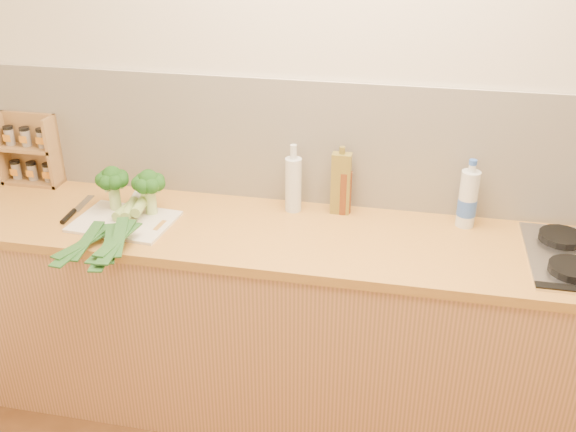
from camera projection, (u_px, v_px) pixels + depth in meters
name	position (u px, v px, depth m)	size (l,w,h in m)	color
room_shell	(346.00, 146.00, 2.68)	(3.50, 3.50, 3.50)	beige
counter	(331.00, 328.00, 2.75)	(3.20, 0.62, 0.90)	tan
chopping_board	(124.00, 221.00, 2.64)	(0.39, 0.29, 0.01)	silver
broccoli_left	(112.00, 180.00, 2.68)	(0.14, 0.14, 0.19)	#ADCD77
broccoli_right	(149.00, 184.00, 2.64)	(0.14, 0.14, 0.20)	#ADCD77
leek_front	(115.00, 218.00, 2.61)	(0.13, 0.67, 0.04)	white
leek_mid	(125.00, 217.00, 2.57)	(0.18, 0.69, 0.04)	white
leek_back	(133.00, 216.00, 2.54)	(0.14, 0.63, 0.04)	white
chefs_knife	(72.00, 213.00, 2.70)	(0.04, 0.29, 0.02)	silver
spice_rack	(31.00, 153.00, 2.95)	(0.27, 0.11, 0.33)	#9D7843
oil_tin	(341.00, 183.00, 2.67)	(0.08, 0.05, 0.30)	olive
glass_bottle	(293.00, 183.00, 2.70)	(0.07, 0.07, 0.30)	silver
amber_bottle	(344.00, 191.00, 2.69)	(0.06, 0.06, 0.24)	#673013
water_bottle	(468.00, 200.00, 2.57)	(0.08, 0.08, 0.27)	silver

